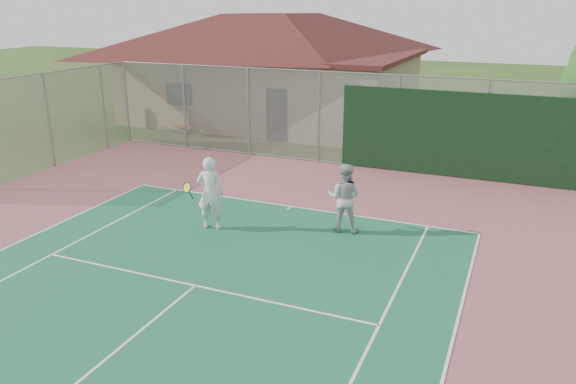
{
  "coord_description": "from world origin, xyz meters",
  "views": [
    {
      "loc": [
        6.16,
        -2.93,
        5.9
      ],
      "look_at": [
        0.96,
        9.35,
        1.4
      ],
      "focal_mm": 35.0,
      "sensor_mm": 36.0,
      "label": 1
    }
  ],
  "objects_px": {
    "clubhouse": "(273,57)",
    "bleachers": "(179,118)",
    "player_white_front": "(210,194)",
    "player_grey_back": "(344,198)"
  },
  "relations": [
    {
      "from": "clubhouse",
      "to": "player_white_front",
      "type": "xyz_separation_m",
      "value": [
        4.78,
        -14.64,
        -2.25
      ]
    },
    {
      "from": "bleachers",
      "to": "player_white_front",
      "type": "distance_m",
      "value": 13.43
    },
    {
      "from": "clubhouse",
      "to": "bleachers",
      "type": "height_order",
      "value": "clubhouse"
    },
    {
      "from": "player_white_front",
      "to": "clubhouse",
      "type": "bearing_deg",
      "value": -84.85
    },
    {
      "from": "player_grey_back",
      "to": "clubhouse",
      "type": "bearing_deg",
      "value": -64.26
    },
    {
      "from": "player_white_front",
      "to": "player_grey_back",
      "type": "relative_size",
      "value": 1.08
    },
    {
      "from": "clubhouse",
      "to": "bleachers",
      "type": "distance_m",
      "value": 5.83
    },
    {
      "from": "clubhouse",
      "to": "bleachers",
      "type": "bearing_deg",
      "value": -129.28
    },
    {
      "from": "clubhouse",
      "to": "player_grey_back",
      "type": "relative_size",
      "value": 7.99
    },
    {
      "from": "clubhouse",
      "to": "player_white_front",
      "type": "height_order",
      "value": "clubhouse"
    }
  ]
}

